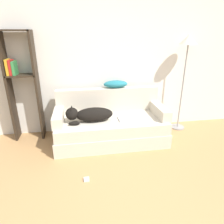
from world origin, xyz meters
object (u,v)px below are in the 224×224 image
Objects in this scene: laptop at (129,118)px; floor_lamp at (187,52)px; couch at (111,130)px; dog at (90,114)px; throw_pillow at (116,84)px; bookshelf at (22,82)px; power_adapter at (86,179)px.

laptop is 1.51m from floor_lamp.
couch is 5.26× the size of laptop.
couch is 2.47× the size of dog.
laptop is at bearing -161.24° from floor_lamp.
bookshelf is (-1.53, 0.02, 0.10)m from throw_pillow.
bookshelf reaches higher than dog.
floor_lamp is at bearing 11.70° from dog.
bookshelf is 26.42× the size of power_adapter.
throw_pillow is at bearing 40.97° from dog.
laptop is 0.66m from throw_pillow.
bookshelf is 1.04× the size of floor_lamp.
power_adapter is at bearing -54.64° from bookshelf.
floor_lamp reaches higher than couch.
throw_pillow is (-0.14, 0.43, 0.47)m from laptop.
laptop is at bearing -14.25° from couch.
couch is 1.06m from power_adapter.
power_adapter is (0.93, -1.31, -0.98)m from bookshelf.
dog reaches higher than power_adapter.
dog is at bearing 82.62° from power_adapter.
couch is 1.06× the size of floor_lamp.
dog is 1.22m from bookshelf.
floor_lamp is at bearing 12.21° from couch.
couch is 0.36m from laptop.
throw_pillow is (0.49, 0.42, 0.36)m from dog.
bookshelf is at bearing 164.66° from couch.
power_adapter is (-0.74, -0.86, -0.41)m from laptop.
laptop is 0.83× the size of throw_pillow.
throw_pillow is at bearing 69.24° from couch.
couch is 0.48m from dog.
bookshelf is (-1.67, 0.45, 0.57)m from laptop.
couch is at bearing -15.34° from bookshelf.
power_adapter is at bearing -114.87° from throw_pillow.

